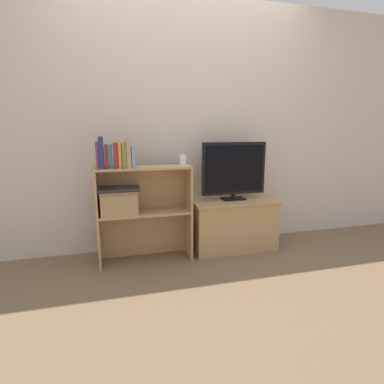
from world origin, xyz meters
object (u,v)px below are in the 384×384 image
tv_stand (232,223)px  book_crimson (116,155)px  book_teal (111,156)px  book_olive (124,155)px  tv (234,170)px  laptop (118,189)px  storage_basket_left (119,201)px  baby_monitor (183,160)px  book_navy (101,153)px  book_tan (128,153)px  book_plum (97,155)px  book_maroon (107,156)px  book_mustard (119,154)px  book_skyblue (133,157)px

tv_stand → book_crimson: book_crimson is taller
book_teal → book_olive: book_olive is taller
tv → laptop: (-1.10, -0.09, -0.12)m
book_teal → storage_basket_left: (0.05, 0.02, -0.39)m
baby_monitor → book_navy: bearing=-177.2°
book_olive → baby_monitor: size_ratio=1.69×
laptop → book_teal: bearing=-158.1°
storage_basket_left → laptop: laptop is taller
tv_stand → book_tan: size_ratio=3.37×
book_plum → laptop: size_ratio=0.61×
tv_stand → book_olive: bearing=-174.0°
book_maroon → laptop: size_ratio=0.55×
book_tan → laptop: (-0.10, 0.02, -0.31)m
tv → book_olive: bearing=-174.1°
book_navy → baby_monitor: bearing=2.8°
book_mustard → baby_monitor: 0.56m
book_crimson → book_tan: 0.11m
book_skyblue → book_olive: bearing=180.0°
book_maroon → book_skyblue: (0.21, 0.00, -0.01)m
book_olive → tv_stand: bearing=6.0°
book_crimson → storage_basket_left: size_ratio=0.65×
book_teal → tv: bearing=5.4°
book_olive → baby_monitor: 0.52m
tv_stand → book_mustard: bearing=-174.2°
book_tan → book_crimson: bearing=180.0°
laptop → book_maroon: bearing=-166.8°
book_plum → book_mustard: (0.18, -0.00, 0.01)m
book_mustard → tv: bearing=5.8°
tv → book_olive: (-1.04, -0.11, 0.17)m
tv_stand → baby_monitor: 0.85m
book_skyblue → storage_basket_left: 0.40m
book_olive → book_mustard: bearing=-180.0°
tv → book_mustard: 1.10m
baby_monitor → laptop: (-0.57, -0.02, -0.23)m
tv_stand → laptop: (-1.10, -0.09, 0.43)m
tv_stand → book_mustard: size_ratio=3.58×
tv_stand → book_tan: 1.25m
book_teal → book_plum: bearing=180.0°
book_skyblue → book_plum: bearing=180.0°
book_skyblue → baby_monitor: book_skyblue is taller
tv_stand → book_crimson: 1.33m
storage_basket_left → book_navy: bearing=-171.0°
book_mustard → storage_basket_left: bearing=138.7°
book_plum → laptop: book_plum is taller
book_navy → baby_monitor: size_ratio=2.13×
book_crimson → book_mustard: 0.03m
book_olive → book_skyblue: book_olive is taller
book_plum → book_skyblue: size_ratio=1.22×
book_navy → book_crimson: size_ratio=1.26×
book_teal → book_skyblue: bearing=0.0°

